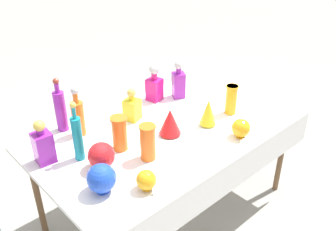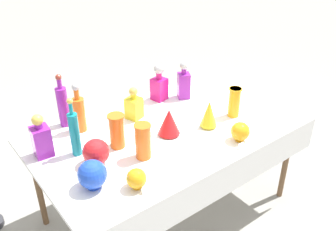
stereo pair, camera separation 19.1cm
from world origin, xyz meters
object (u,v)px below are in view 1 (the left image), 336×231
(tall_bottle_0, at_px, (77,137))
(square_decanter_2, at_px, (132,107))
(slender_vase_2, at_px, (231,99))
(round_bowl_1, at_px, (101,156))
(cardboard_box_behind_right, at_px, (130,126))
(fluted_vase_0, at_px, (170,122))
(round_bowl_0, at_px, (101,178))
(square_decanter_0, at_px, (154,85))
(slender_vase_1, at_px, (148,142))
(tall_bottle_1, at_px, (60,109))
(round_bowl_2, at_px, (241,128))
(square_decanter_1, at_px, (43,145))
(square_decanter_3, at_px, (179,82))
(round_bowl_3, at_px, (146,180))
(slender_vase_0, at_px, (120,132))
(cardboard_box_behind_left, at_px, (135,126))
(tall_bottle_2, at_px, (78,116))
(fluted_vase_1, at_px, (208,112))

(tall_bottle_0, relative_size, square_decanter_2, 1.62)
(slender_vase_2, bearing_deg, square_decanter_2, 144.71)
(round_bowl_1, xyz_separation_m, cardboard_box_behind_right, (1.01, 1.11, -0.73))
(fluted_vase_0, distance_m, round_bowl_0, 0.68)
(square_decanter_0, xyz_separation_m, round_bowl_0, (-0.91, -0.62, -0.04))
(square_decanter_0, bearing_deg, slender_vase_1, -133.66)
(tall_bottle_1, bearing_deg, round_bowl_2, -47.10)
(slender_vase_2, bearing_deg, round_bowl_2, -128.84)
(square_decanter_1, xyz_separation_m, cardboard_box_behind_right, (1.23, 0.82, -0.76))
(square_decanter_3, distance_m, round_bowl_0, 1.21)
(square_decanter_0, distance_m, round_bowl_1, 0.92)
(round_bowl_0, height_order, cardboard_box_behind_right, round_bowl_0)
(round_bowl_1, bearing_deg, round_bowl_0, -123.72)
(round_bowl_3, bearing_deg, square_decanter_3, 37.15)
(square_decanter_0, height_order, square_decanter_2, square_decanter_0)
(slender_vase_0, height_order, slender_vase_1, slender_vase_1)
(square_decanter_0, height_order, cardboard_box_behind_left, square_decanter_0)
(fluted_vase_0, bearing_deg, square_decanter_2, 100.87)
(cardboard_box_behind_right, bearing_deg, slender_vase_0, -128.64)
(tall_bottle_1, bearing_deg, slender_vase_0, -71.17)
(round_bowl_1, bearing_deg, cardboard_box_behind_left, 45.26)
(tall_bottle_2, relative_size, fluted_vase_0, 1.86)
(square_decanter_1, distance_m, slender_vase_2, 1.34)
(square_decanter_1, relative_size, fluted_vase_1, 1.44)
(slender_vase_1, bearing_deg, cardboard_box_behind_right, 58.35)
(round_bowl_0, xyz_separation_m, round_bowl_2, (0.98, -0.17, -0.02))
(square_decanter_3, height_order, slender_vase_0, square_decanter_3)
(cardboard_box_behind_left, bearing_deg, square_decanter_3, -95.02)
(square_decanter_2, relative_size, cardboard_box_behind_right, 0.43)
(square_decanter_3, bearing_deg, cardboard_box_behind_left, 84.98)
(square_decanter_0, bearing_deg, tall_bottle_1, 173.10)
(tall_bottle_0, height_order, slender_vase_2, tall_bottle_0)
(round_bowl_0, bearing_deg, round_bowl_1, 56.28)
(tall_bottle_2, xyz_separation_m, slender_vase_0, (0.10, -0.32, -0.02))
(square_decanter_2, distance_m, round_bowl_0, 0.78)
(fluted_vase_1, bearing_deg, slender_vase_0, 163.85)
(fluted_vase_1, xyz_separation_m, cardboard_box_behind_left, (0.21, 1.13, -0.72))
(fluted_vase_1, bearing_deg, round_bowl_1, 173.47)
(tall_bottle_0, bearing_deg, round_bowl_2, -29.50)
(fluted_vase_1, relative_size, round_bowl_1, 1.18)
(square_decanter_3, height_order, slender_vase_1, square_decanter_3)
(square_decanter_2, bearing_deg, tall_bottle_0, -163.53)
(fluted_vase_1, relative_size, cardboard_box_behind_left, 0.32)
(round_bowl_0, distance_m, cardboard_box_behind_right, 1.86)
(tall_bottle_0, height_order, square_decanter_1, tall_bottle_0)
(square_decanter_2, distance_m, cardboard_box_behind_left, 1.15)
(slender_vase_0, bearing_deg, tall_bottle_1, 108.83)
(square_decanter_0, distance_m, round_bowl_0, 1.11)
(square_decanter_1, height_order, round_bowl_0, square_decanter_1)
(slender_vase_1, bearing_deg, fluted_vase_0, 20.80)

